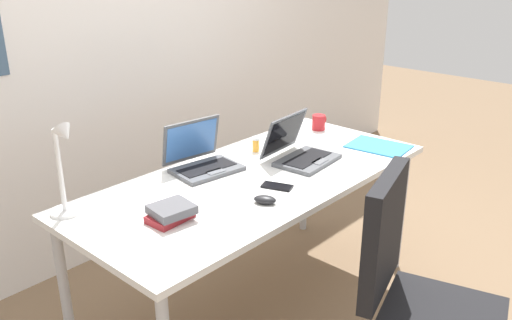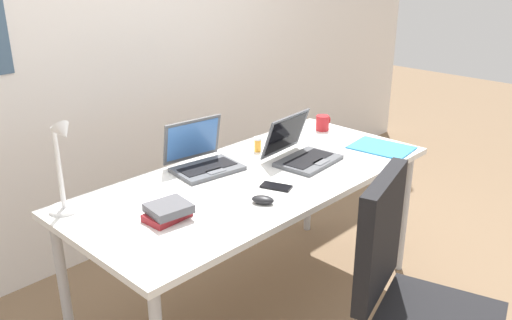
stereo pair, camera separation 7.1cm
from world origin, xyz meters
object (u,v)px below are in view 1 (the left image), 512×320
(book_stack, at_px, (171,213))
(office_chair, at_px, (420,319))
(cell_phone, at_px, (277,186))
(laptop_front_right, at_px, (202,160))
(desk_lamp, at_px, (64,170))
(computer_mouse, at_px, (265,200))
(paper_folder_front_left, at_px, (378,146))
(coffee_mug, at_px, (319,122))
(laptop_back_right, at_px, (300,152))
(pill_bottle, at_px, (256,144))

(book_stack, bearing_deg, office_chair, -57.69)
(cell_phone, bearing_deg, office_chair, -110.23)
(laptop_front_right, xyz_separation_m, cell_phone, (0.08, -0.41, -0.04))
(book_stack, bearing_deg, laptop_front_right, 34.26)
(desk_lamp, xyz_separation_m, computer_mouse, (0.61, -0.50, -0.18))
(paper_folder_front_left, distance_m, coffee_mug, 0.42)
(desk_lamp, height_order, coffee_mug, desk_lamp)
(coffee_mug, bearing_deg, laptop_front_right, 176.51)
(desk_lamp, height_order, office_chair, desk_lamp)
(laptop_back_right, distance_m, coffee_mug, 0.52)
(desk_lamp, bearing_deg, coffee_mug, -2.96)
(computer_mouse, relative_size, coffee_mug, 0.85)
(book_stack, bearing_deg, computer_mouse, -25.72)
(computer_mouse, height_order, paper_folder_front_left, computer_mouse)
(pill_bottle, bearing_deg, book_stack, -161.02)
(laptop_back_right, distance_m, office_chair, 0.99)
(laptop_front_right, height_order, computer_mouse, laptop_front_right)
(paper_folder_front_left, height_order, office_chair, office_chair)
(desk_lamp, distance_m, paper_folder_front_left, 1.63)
(laptop_back_right, distance_m, computer_mouse, 0.53)
(laptop_front_right, distance_m, cell_phone, 0.42)
(laptop_back_right, xyz_separation_m, office_chair, (-0.33, -0.85, -0.39))
(computer_mouse, relative_size, pill_bottle, 1.22)
(paper_folder_front_left, relative_size, office_chair, 0.32)
(laptop_front_right, xyz_separation_m, book_stack, (-0.44, -0.30, -0.01))
(computer_mouse, xyz_separation_m, paper_folder_front_left, (0.93, 0.00, -0.01))
(office_chair, bearing_deg, computer_mouse, 104.08)
(office_chair, bearing_deg, desk_lamp, 123.74)
(computer_mouse, relative_size, book_stack, 0.53)
(desk_lamp, bearing_deg, laptop_front_right, -2.27)
(computer_mouse, xyz_separation_m, office_chair, (0.16, -0.66, -0.36))
(paper_folder_front_left, bearing_deg, desk_lamp, 162.02)
(book_stack, xyz_separation_m, coffee_mug, (1.32, 0.25, 0.01))
(desk_lamp, xyz_separation_m, cell_phone, (0.77, -0.43, -0.19))
(desk_lamp, bearing_deg, laptop_back_right, -15.51)
(book_stack, height_order, paper_folder_front_left, book_stack)
(computer_mouse, distance_m, office_chair, 0.77)
(laptop_front_right, height_order, office_chair, same)
(laptop_back_right, distance_m, cell_phone, 0.36)
(computer_mouse, distance_m, book_stack, 0.40)
(computer_mouse, bearing_deg, book_stack, 127.37)
(desk_lamp, height_order, computer_mouse, desk_lamp)
(laptop_front_right, height_order, cell_phone, laptop_front_right)
(coffee_mug, relative_size, office_chair, 0.12)
(laptop_front_right, relative_size, laptop_back_right, 1.01)
(pill_bottle, height_order, office_chair, office_chair)
(laptop_front_right, distance_m, computer_mouse, 0.48)
(desk_lamp, xyz_separation_m, coffee_mug, (1.56, -0.08, -0.15))
(laptop_front_right, bearing_deg, paper_folder_front_left, -29.09)
(cell_phone, bearing_deg, desk_lamp, 129.79)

